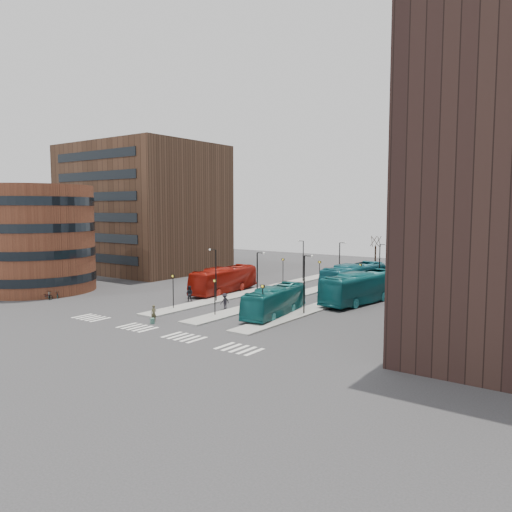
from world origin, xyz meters
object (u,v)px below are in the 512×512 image
Objects in this scene: teal_bus_d at (410,272)px; bicycle_far at (57,294)px; commuter_a at (189,294)px; bicycle_near at (46,296)px; suitcase at (152,321)px; traveller at (154,313)px; teal_bus_c at (362,287)px; commuter_b at (246,306)px; commuter_c at (225,301)px; teal_bus_b at (354,277)px; bicycle_mid at (49,295)px; red_bus at (224,280)px; teal_bus_a at (275,301)px.

teal_bus_d is 49.01m from bicycle_far.
commuter_a is at bearing -112.36° from teal_bus_d.
commuter_a is at bearing -82.52° from bicycle_near.
suitcase is 1.15m from traveller.
teal_bus_c is 7.91× the size of commuter_b.
commuter_c is 22.27m from bicycle_far.
bicycle_far is (-24.51, -6.33, -0.39)m from commuter_b.
teal_bus_b reaches higher than commuter_c.
bicycle_far is at bearing -162.38° from suitcase.
commuter_c is (-10.55, -12.34, -0.94)m from teal_bus_c.
commuter_a is at bearing -40.63° from bicycle_far.
commuter_a is at bearing -34.54° from bicycle_mid.
traveller is 19.36m from bicycle_near.
red_bus is 1.04× the size of teal_bus_d.
bicycle_mid is at bearing -159.30° from suitcase.
teal_bus_c is 8.20× the size of traveller.
teal_bus_d is (3.58, 11.72, -0.23)m from teal_bus_b.
commuter_a is at bearing -137.98° from teal_bus_c.
teal_bus_c is at bearing -165.49° from commuter_a.
red_bus reaches higher than teal_bus_d.
teal_bus_a reaches higher than commuter_c.
commuter_a is 6.42m from commuter_c.
red_bus is at bearing 74.18° from commuter_b.
commuter_b is (-2.82, -1.21, -0.67)m from teal_bus_a.
teal_bus_a is at bearing -87.49° from teal_bus_b.
teal_bus_c reaches higher than traveller.
bicycle_far is (-27.33, -7.54, -1.06)m from teal_bus_a.
traveller is 0.95× the size of bicycle_near.
bicycle_mid is (0.00, 0.30, 0.12)m from bicycle_near.
commuter_a is at bearing -87.87° from commuter_c.
bicycle_mid is (-27.39, -27.33, -1.28)m from teal_bus_b.
teal_bus_b is 22.20m from commuter_a.
teal_bus_b is 20.15m from commuter_b.
teal_bus_c is at bearing -37.58° from bicycle_far.
teal_bus_a is 12.48m from teal_bus_c.
teal_bus_b is 7.84× the size of bicycle_far.
teal_bus_c reaches higher than bicycle_near.
bicycle_near is (-27.39, -27.63, -1.39)m from teal_bus_b.
teal_bus_b reaches higher than red_bus.
commuter_c reaches higher than bicycle_near.
commuter_a reaches higher than suitcase.
teal_bus_d reaches higher than commuter_c.
commuter_c is at bearing -93.37° from bicycle_near.
traveller is 0.95× the size of bicycle_far.
bicycle_near is at bearing -158.78° from bicycle_far.
teal_bus_c is 16.27m from commuter_c.
commuter_c is at bearing 105.58° from commuter_b.
bicycle_mid is at bearing 131.59° from commuter_b.
suitcase is at bearing 177.85° from commuter_b.
commuter_b reaches higher than bicycle_mid.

